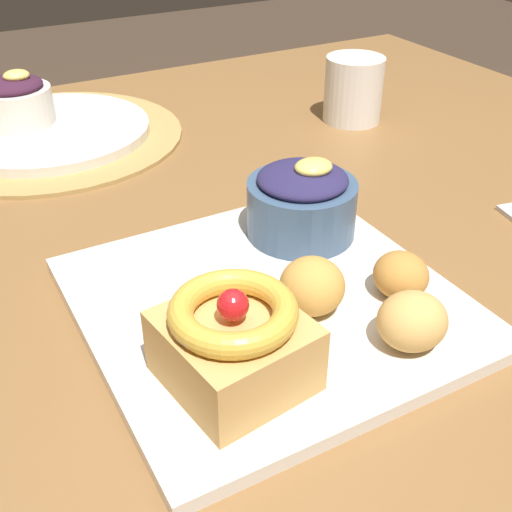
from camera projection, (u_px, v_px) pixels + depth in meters
dining_table at (198, 282)px, 0.73m from camera, size 1.24×0.90×0.73m
woven_placemat at (50, 137)px, 0.81m from camera, size 0.33×0.33×0.00m
front_plate at (268, 303)px, 0.52m from camera, size 0.28×0.28×0.01m
cake_slice at (234, 341)px, 0.42m from camera, size 0.10×0.10×0.07m
berry_ramekin at (302, 202)px, 0.58m from camera, size 0.10×0.10×0.07m
fritter_front at (412, 321)px, 0.45m from camera, size 0.05×0.05×0.04m
fritter_middle at (311, 286)px, 0.49m from camera, size 0.05×0.05×0.04m
fritter_back at (401, 275)px, 0.51m from camera, size 0.04×0.05×0.04m
back_plate at (49, 131)px, 0.81m from camera, size 0.25×0.25×0.01m
back_ramekin at (15, 100)px, 0.80m from camera, size 0.09×0.09×0.07m
coffee_mug at (353, 89)px, 0.85m from camera, size 0.08×0.08×0.08m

